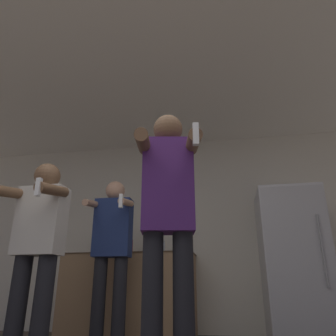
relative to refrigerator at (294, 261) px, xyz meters
name	(u,v)px	position (x,y,z in m)	size (l,w,h in m)	color
wall_back	(173,230)	(-1.45, 0.39, 0.46)	(7.00, 0.06, 2.55)	beige
ceiling_slab	(148,82)	(-1.45, -1.18, 1.76)	(7.00, 3.61, 0.05)	silver
refrigerator	(294,261)	(0.00, 0.00, 0.00)	(0.70, 0.75, 1.62)	silver
counter	(129,294)	(-1.95, 0.07, -0.34)	(1.62, 0.61, 0.93)	#997551
bottle_green_wine	(113,244)	(-2.16, 0.01, 0.24)	(0.09, 0.09, 0.32)	#194723
bottle_clear_vodka	(130,246)	(-1.94, 0.01, 0.21)	(0.08, 0.08, 0.26)	maroon
bottle_short_whiskey	(100,244)	(-2.33, 0.01, 0.25)	(0.09, 0.09, 0.32)	maroon
bottle_brown_liquor	(162,246)	(-1.52, 0.01, 0.21)	(0.07, 0.07, 0.24)	silver
person_woman_foreground	(168,212)	(-1.09, -1.94, 0.17)	(0.48, 0.54, 1.71)	black
person_man_side	(38,240)	(-2.28, -1.49, 0.09)	(0.48, 0.52, 1.59)	black
person_spectator_back	(112,246)	(-1.95, -0.60, 0.14)	(0.46, 0.51, 1.68)	black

